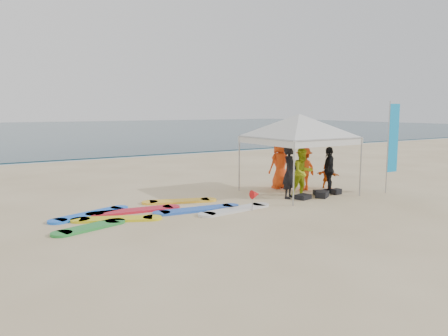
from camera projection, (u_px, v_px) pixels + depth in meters
ground at (277, 220)px, 12.42m from camera, size 120.00×120.00×0.00m
ocean at (15, 131)px, 62.90m from camera, size 160.00×84.00×0.08m
shoreline_foam at (97, 159)px, 27.73m from camera, size 160.00×1.20×0.01m
person_black_a at (290, 172)px, 15.32m from camera, size 0.81×0.73×1.86m
person_yellow at (303, 172)px, 15.72m from camera, size 0.91×0.75×1.74m
person_orange_a at (304, 169)px, 16.85m from camera, size 1.10×0.66×1.68m
person_black_b at (329, 170)px, 16.36m from camera, size 1.06×0.95×1.73m
person_orange_b at (280, 164)px, 17.24m from camera, size 0.96×0.63×1.93m
person_seated at (327, 176)px, 17.28m from camera, size 0.58×0.99×1.02m
canopy_tent at (299, 114)px, 15.99m from camera, size 4.47×4.47×3.37m
feather_flag at (393, 139)px, 16.25m from camera, size 0.58×0.04×3.42m
marker_pennant at (255, 194)px, 13.55m from camera, size 0.28×0.28×0.64m
gear_pile at (319, 194)px, 15.66m from camera, size 2.12×0.89×0.22m
surfboard_spread at (154, 212)px, 13.19m from camera, size 6.31×3.00×0.07m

